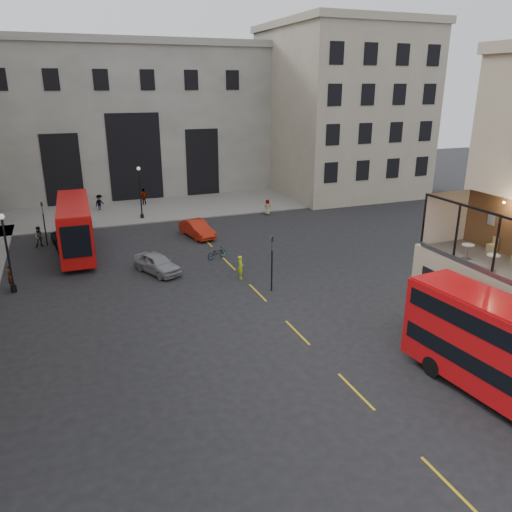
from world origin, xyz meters
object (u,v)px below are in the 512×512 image
object	(u,v)px
traffic_light_far	(44,218)
bus_far	(75,225)
cafe_table_mid	(493,260)
cafe_chair_d	(492,248)
car_b	(197,229)
bicycle	(217,253)
street_lamp_b	(141,196)
pedestrian_d	(268,207)
car_c	(68,237)
pedestrian_b	(100,203)
street_lamp_a	(9,258)
cyclist	(241,267)
pedestrian_e	(10,278)
pedestrian_c	(144,197)
cafe_table_far	(468,249)
traffic_light_near	(272,256)
pedestrian_a	(40,237)
car_a	(157,263)

from	to	relation	value
traffic_light_far	bus_far	xyz separation A→B (m)	(2.38, -3.00, -0.04)
cafe_table_mid	cafe_chair_d	size ratio (longest dim) A/B	0.93
car_b	bicycle	world-z (taller)	car_b
cafe_chair_d	street_lamp_b	bearing A→B (deg)	113.53
street_lamp_b	bicycle	world-z (taller)	street_lamp_b
pedestrian_d	car_c	bearing A→B (deg)	58.68
car_c	pedestrian_b	distance (m)	12.47
street_lamp_a	cafe_chair_d	size ratio (longest dim) A/B	6.56
car_b	cyclist	distance (m)	10.99
bicycle	pedestrian_e	size ratio (longest dim) A/B	1.04
cafe_chair_d	cyclist	bearing A→B (deg)	128.67
pedestrian_c	cafe_table_far	distance (m)	39.37
traffic_light_far	pedestrian_c	bearing A→B (deg)	49.61
pedestrian_d	cafe_table_mid	distance (m)	30.79
street_lamp_a	cafe_chair_d	xyz separation A→B (m)	(24.66, -15.38, 2.45)
traffic_light_near	cafe_table_mid	world-z (taller)	cafe_table_mid
street_lamp_a	pedestrian_e	xyz separation A→B (m)	(-0.17, 0.51, -1.56)
traffic_light_far	cafe_table_mid	world-z (taller)	cafe_table_mid
bus_far	cyclist	world-z (taller)	bus_far
pedestrian_e	pedestrian_a	bearing A→B (deg)	150.46
pedestrian_e	cafe_chair_d	bearing A→B (deg)	38.01
pedestrian_a	car_a	bearing A→B (deg)	-52.19
traffic_light_far	pedestrian_d	xyz separation A→B (m)	(21.62, 3.04, -1.61)
traffic_light_far	car_a	size ratio (longest dim) A/B	0.90
bicycle	cafe_chair_d	size ratio (longest dim) A/B	2.13
cafe_table_far	car_b	bearing A→B (deg)	108.77
bicycle	pedestrian_b	bearing A→B (deg)	2.43
traffic_light_near	traffic_light_far	distance (m)	21.26
car_a	street_lamp_a	bearing A→B (deg)	156.48
cyclist	street_lamp_a	bearing A→B (deg)	89.47
cafe_table_far	cafe_chair_d	world-z (taller)	cafe_chair_d
pedestrian_b	pedestrian_c	bearing A→B (deg)	-30.73
street_lamp_b	traffic_light_near	bearing A→B (deg)	-77.20
pedestrian_d	car_a	bearing A→B (deg)	89.97
street_lamp_b	traffic_light_far	bearing A→B (deg)	-146.31
cafe_table_far	street_lamp_b	bearing A→B (deg)	110.14
street_lamp_b	bicycle	bearing A→B (deg)	-76.25
car_b	pedestrian_e	xyz separation A→B (m)	(-14.77, -7.38, 0.09)
car_b	cafe_chair_d	size ratio (longest dim) A/B	5.54
cyclist	pedestrian_c	xyz separation A→B (m)	(-2.63, 25.10, 0.13)
pedestrian_b	pedestrian_d	bearing A→B (deg)	-68.26
traffic_light_near	cafe_table_far	distance (m)	12.09
street_lamp_a	car_a	xyz separation A→B (m)	(9.56, 0.11, -1.67)
pedestrian_a	pedestrian_c	size ratio (longest dim) A/B	0.92
car_c	cafe_table_far	distance (m)	31.49
pedestrian_a	pedestrian_b	xyz separation A→B (m)	(5.81, 11.20, 0.02)
cafe_table_far	pedestrian_a	bearing A→B (deg)	129.62
traffic_light_near	pedestrian_a	xyz separation A→B (m)	(-14.50, 15.80, -1.53)
pedestrian_e	cafe_table_far	xyz separation A→B (m)	(22.80, -16.25, 4.27)
bicycle	pedestrian_c	bearing A→B (deg)	-11.48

